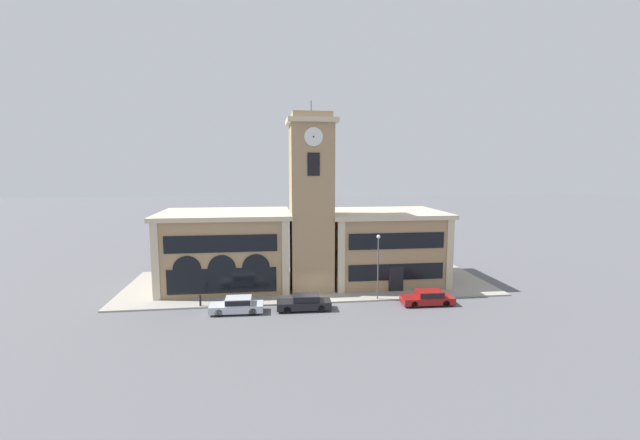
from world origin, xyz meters
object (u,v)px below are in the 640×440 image
object	(u,v)px
parked_car_mid	(305,302)
street_lamp	(378,258)
bollard	(200,300)
parked_car_near	(237,305)
parked_car_far	(428,297)

from	to	relation	value
parked_car_mid	street_lamp	xyz separation A→B (m)	(7.17, 1.83, 3.45)
street_lamp	bollard	world-z (taller)	street_lamp
parked_car_near	parked_car_mid	size ratio (longest dim) A/B	0.96
parked_car_mid	street_lamp	distance (m)	8.17
street_lamp	parked_car_near	bearing A→B (deg)	-172.05
street_lamp	bollard	size ratio (longest dim) A/B	5.85
parked_car_mid	bollard	bearing A→B (deg)	-9.89
parked_car_mid	bollard	xyz separation A→B (m)	(-9.34, 1.86, -0.06)
parked_car_far	street_lamp	xyz separation A→B (m)	(-4.32, 1.83, 3.48)
parked_car_mid	parked_car_near	bearing A→B (deg)	1.37
parked_car_near	street_lamp	bearing A→B (deg)	-170.68
parked_car_near	street_lamp	xyz separation A→B (m)	(13.09, 1.83, 3.46)
parked_car_near	parked_car_far	world-z (taller)	parked_car_near
parked_car_near	parked_car_far	distance (m)	17.40
parked_car_far	bollard	bearing A→B (deg)	-3.73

